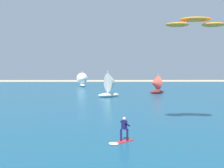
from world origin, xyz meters
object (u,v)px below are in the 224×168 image
at_px(kite, 195,22).
at_px(sailboat_center_horizon, 155,84).
at_px(sailboat_far_left, 83,80).
at_px(sailboat_far_right, 112,85).
at_px(kitesurfer, 122,133).

xyz_separation_m(kite, sailboat_center_horizon, (1.93, 28.69, -6.97)).
distance_m(sailboat_far_left, sailboat_center_horizon, 24.85).
height_order(kite, sailboat_far_right, kite).
height_order(kite, sailboat_far_left, kite).
bearing_deg(sailboat_far_left, kite, -73.32).
xyz_separation_m(kite, sailboat_far_left, (-14.25, 47.55, -6.85)).
xyz_separation_m(sailboat_far_left, sailboat_far_right, (7.51, -24.78, 0.20)).
relative_size(kitesurfer, sailboat_far_right, 0.40).
distance_m(sailboat_far_left, sailboat_far_right, 25.90).
xyz_separation_m(kitesurfer, kite, (6.34, 4.59, 8.17)).
distance_m(kitesurfer, kite, 11.31).
relative_size(kite, sailboat_far_right, 1.08).
distance_m(kite, sailboat_far_left, 50.11).
bearing_deg(sailboat_center_horizon, kite, -93.85).
relative_size(kite, sailboat_center_horizon, 1.27).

